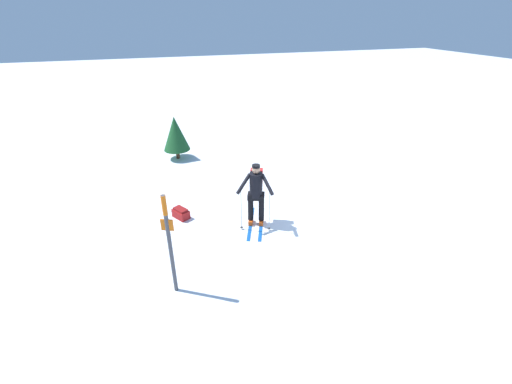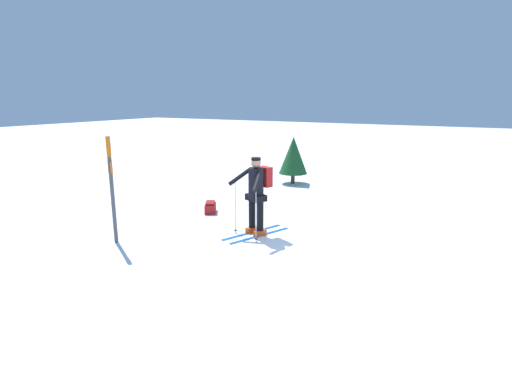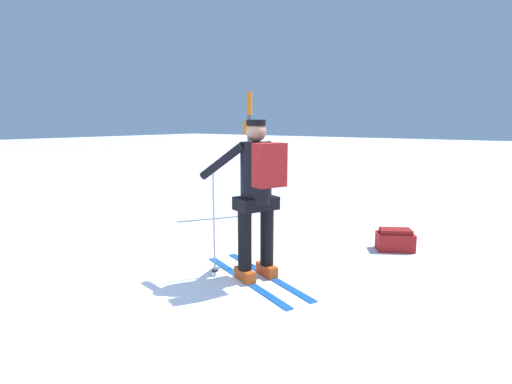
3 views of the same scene
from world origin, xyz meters
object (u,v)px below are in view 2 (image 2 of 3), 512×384
object	(u,v)px
dropped_backpack	(210,207)
pine_tree	(293,155)
skier	(257,190)
trail_marker	(111,181)

from	to	relation	value
dropped_backpack	pine_tree	distance (m)	4.59
skier	dropped_backpack	xyz separation A→B (m)	(1.92, -0.92, -0.87)
pine_tree	skier	bearing A→B (deg)	105.36
skier	pine_tree	size ratio (longest dim) A/B	1.05
skier	trail_marker	world-z (taller)	trail_marker
dropped_backpack	trail_marker	distance (m)	3.10
skier	trail_marker	size ratio (longest dim) A/B	0.78
dropped_backpack	trail_marker	xyz separation A→B (m)	(0.45, 2.82, 1.18)
skier	dropped_backpack	world-z (taller)	skier
pine_tree	dropped_backpack	bearing A→B (deg)	84.44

